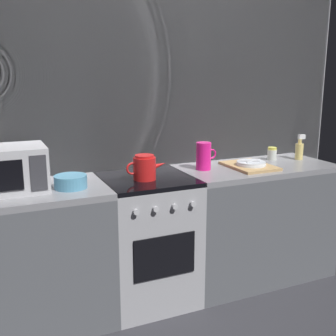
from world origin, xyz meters
The scene contains 12 objects.
ground_plane centered at (0.00, 0.00, 0.00)m, with size 8.00×8.00×0.00m, color #2D2D33.
back_wall centered at (0.00, 0.32, 1.20)m, with size 3.60×0.05×2.40m.
counter_left centered at (-0.90, 0.00, 0.45)m, with size 1.20×0.60×0.90m.
stove_unit centered at (0.00, 0.00, 0.45)m, with size 0.60×0.63×0.90m.
counter_right centered at (0.90, 0.00, 0.45)m, with size 1.20×0.60×0.90m.
microwave centered at (-0.88, 0.02, 1.04)m, with size 0.46×0.35×0.27m.
kettle centered at (-0.03, -0.05, 0.98)m, with size 0.28×0.15×0.17m.
mixing_bowl centered at (-0.52, -0.06, 0.94)m, with size 0.20×0.20×0.08m, color teal.
pitcher centered at (0.47, 0.05, 1.00)m, with size 0.16×0.11×0.20m.
dish_pile centered at (0.81, -0.03, 0.92)m, with size 0.30×0.40×0.06m.
spice_jar centered at (1.13, 0.12, 0.95)m, with size 0.08×0.08×0.10m.
spray_bottle centered at (1.35, 0.05, 0.98)m, with size 0.08×0.06×0.20m.
Camera 1 is at (-0.98, -2.54, 1.59)m, focal length 44.34 mm.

